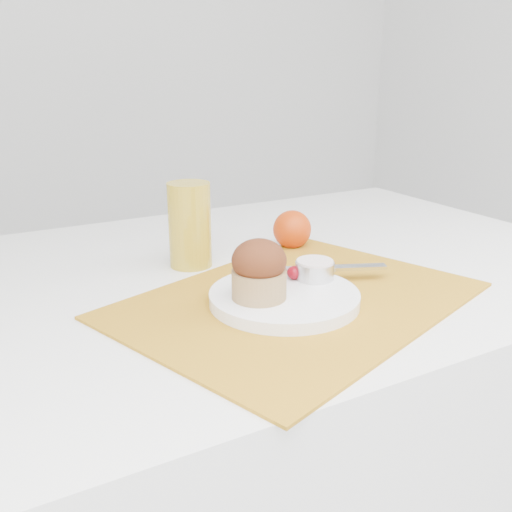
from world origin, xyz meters
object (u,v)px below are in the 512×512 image
orange (292,229)px  juice_glass (190,225)px  table (259,452)px  muffin (259,270)px  plate (284,297)px

orange → juice_glass: (-0.20, 0.00, 0.04)m
table → muffin: bearing=-119.5°
muffin → plate: bearing=0.9°
muffin → orange: bearing=48.6°
plate → orange: size_ratio=2.98×
table → plate: size_ratio=5.76×
orange → muffin: (-0.19, -0.22, 0.03)m
juice_glass → orange: bearing=-0.1°
table → plate: plate is taller
orange → muffin: muffin is taller
table → orange: 0.42m
orange → juice_glass: juice_glass is taller
juice_glass → table: bearing=-27.6°
juice_glass → muffin: bearing=-88.8°
orange → muffin: size_ratio=0.80×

